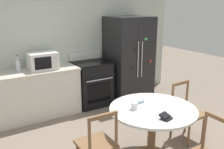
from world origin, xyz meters
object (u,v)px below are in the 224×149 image
(microwave, at_px, (43,61))
(dining_chair_left, at_px, (97,145))
(oven_range, at_px, (92,83))
(dining_chair_right, at_px, (187,113))
(counter_bottle, at_px, (18,65))
(refrigerator, at_px, (129,58))
(candle_glass, at_px, (134,106))
(wallet, at_px, (166,117))

(microwave, height_order, dining_chair_left, microwave)
(oven_range, xyz_separation_m, dining_chair_right, (0.60, -2.05, -0.03))
(counter_bottle, distance_m, dining_chair_right, 2.99)
(counter_bottle, xyz_separation_m, dining_chair_right, (2.02, -2.13, -0.58))
(refrigerator, height_order, candle_glass, refrigerator)
(refrigerator, xyz_separation_m, dining_chair_right, (-0.29, -1.98, -0.47))
(refrigerator, bearing_deg, dining_chair_left, -133.27)
(oven_range, relative_size, dining_chair_left, 1.20)
(microwave, height_order, counter_bottle, microwave)
(refrigerator, bearing_deg, counter_bottle, 176.32)
(microwave, xyz_separation_m, dining_chair_left, (-0.04, -2.13, -0.62))
(dining_chair_right, distance_m, wallet, 1.06)
(refrigerator, distance_m, counter_bottle, 2.32)
(microwave, xyz_separation_m, candle_glass, (0.55, -2.08, -0.27))
(counter_bottle, height_order, dining_chair_right, counter_bottle)
(microwave, relative_size, dining_chair_left, 0.57)
(oven_range, height_order, wallet, oven_range)
(oven_range, height_order, candle_glass, oven_range)
(dining_chair_right, distance_m, dining_chair_left, 1.63)
(dining_chair_right, height_order, candle_glass, dining_chair_right)
(dining_chair_left, bearing_deg, counter_bottle, 100.55)
(dining_chair_left, bearing_deg, refrigerator, 47.05)
(refrigerator, relative_size, candle_glass, 19.11)
(counter_bottle, distance_m, candle_glass, 2.36)
(dining_chair_left, xyz_separation_m, candle_glass, (0.58, 0.05, 0.35))
(oven_range, height_order, dining_chair_left, oven_range)
(dining_chair_left, relative_size, wallet, 6.00)
(refrigerator, distance_m, dining_chair_right, 2.05)
(oven_range, xyz_separation_m, microwave, (-0.99, 0.02, 0.59))
(candle_glass, bearing_deg, dining_chair_left, -175.21)
(oven_range, xyz_separation_m, candle_glass, (-0.44, -2.06, 0.32))
(dining_chair_right, bearing_deg, counter_bottle, -49.00)
(microwave, distance_m, wallet, 2.62)
(dining_chair_left, bearing_deg, dining_chair_right, 2.56)
(dining_chair_right, bearing_deg, microwave, -54.90)
(refrigerator, distance_m, oven_range, 1.00)
(wallet, bearing_deg, dining_chair_right, 26.52)
(dining_chair_left, xyz_separation_m, wallet, (0.73, -0.39, 0.34))
(dining_chair_right, height_order, wallet, dining_chair_right)
(oven_range, relative_size, dining_chair_right, 1.20)
(wallet, bearing_deg, dining_chair_left, 151.98)
(refrigerator, distance_m, wallet, 2.71)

